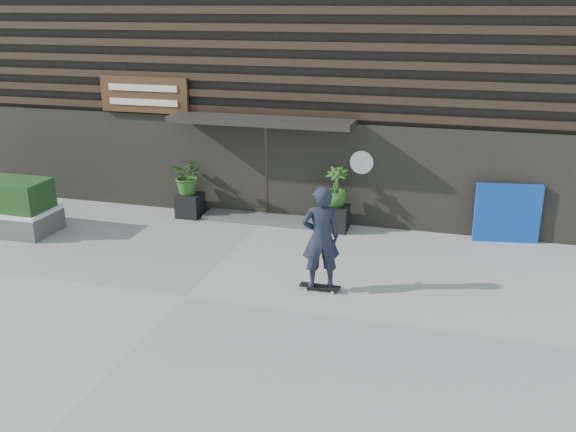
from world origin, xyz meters
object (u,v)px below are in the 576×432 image
(planter_pot_left, at_px, (190,205))
(skateboarder, at_px, (321,238))
(planter_pot_right, at_px, (336,218))
(blue_tarp, at_px, (507,213))

(planter_pot_left, distance_m, skateboarder, 5.50)
(planter_pot_right, bearing_deg, planter_pot_left, 180.00)
(planter_pot_right, bearing_deg, blue_tarp, 4.40)
(planter_pot_left, height_order, planter_pot_right, same)
(planter_pot_left, relative_size, blue_tarp, 0.41)
(planter_pot_left, relative_size, skateboarder, 0.29)
(planter_pot_right, bearing_deg, skateboarder, -82.92)
(planter_pot_left, xyz_separation_m, skateboarder, (4.23, -3.43, 0.77))
(planter_pot_left, height_order, blue_tarp, blue_tarp)
(planter_pot_right, relative_size, blue_tarp, 0.41)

